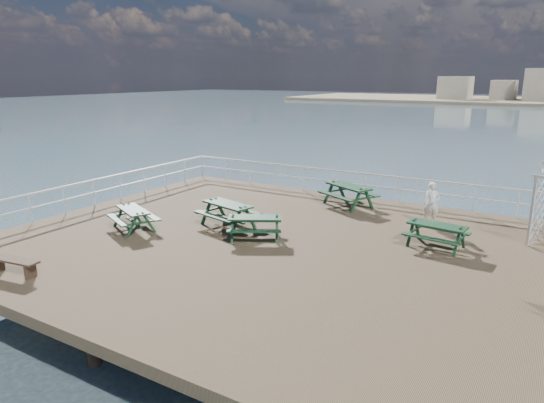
{
  "coord_description": "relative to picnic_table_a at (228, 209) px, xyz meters",
  "views": [
    {
      "loc": [
        6.96,
        -12.52,
        5.11
      ],
      "look_at": [
        -0.92,
        0.66,
        1.1
      ],
      "focal_mm": 32.0,
      "sensor_mm": 36.0,
      "label": 1
    }
  ],
  "objects": [
    {
      "name": "person",
      "position": [
        6.06,
        3.71,
        0.18
      ],
      "size": [
        0.65,
        0.54,
        1.54
      ],
      "primitive_type": "imported",
      "rotation": [
        0.0,
        0.0,
        0.35
      ],
      "color": "white",
      "rests_on": "ground"
    },
    {
      "name": "picnic_table_a",
      "position": [
        0.0,
        0.0,
        0.0
      ],
      "size": [
        2.21,
        1.94,
        0.92
      ],
      "rotation": [
        0.0,
        0.0,
        -0.24
      ],
      "color": "#12331B",
      "rests_on": "ground"
    },
    {
      "name": "picnic_table_d",
      "position": [
        -2.53,
        -1.97,
        -0.07
      ],
      "size": [
        2.08,
        1.93,
        0.81
      ],
      "rotation": [
        0.0,
        0.0,
        -0.43
      ],
      "color": "#12331B",
      "rests_on": "ground"
    },
    {
      "name": "picnic_table_c",
      "position": [
        6.75,
        1.51,
        -0.06
      ],
      "size": [
        1.84,
        1.55,
        0.82
      ],
      "rotation": [
        0.0,
        0.0,
        -0.11
      ],
      "color": "#12331B",
      "rests_on": "ground"
    },
    {
      "name": "picnic_table_e",
      "position": [
        1.54,
        -0.64,
        -0.06
      ],
      "size": [
        2.14,
        2.02,
        0.82
      ],
      "rotation": [
        0.0,
        0.0,
        0.51
      ],
      "color": "#12331B",
      "rests_on": "ground"
    },
    {
      "name": "railing",
      "position": [
        2.61,
        1.97,
        0.28
      ],
      "size": [
        17.77,
        13.76,
        1.1
      ],
      "color": "silver",
      "rests_on": "ground"
    },
    {
      "name": "ground",
      "position": [
        2.68,
        -0.6,
        -0.74
      ],
      "size": [
        18.0,
        14.0,
        0.3
      ],
      "primitive_type": "cube",
      "color": "brown",
      "rests_on": "ground"
    },
    {
      "name": "picnic_table_b",
      "position": [
        2.59,
        4.66,
        0.03
      ],
      "size": [
        2.48,
        2.31,
        0.96
      ],
      "rotation": [
        0.0,
        0.0,
        -0.47
      ],
      "color": "#12331B",
      "rests_on": "ground"
    },
    {
      "name": "flat_bench_far",
      "position": [
        -2.3,
        -6.4,
        -0.25
      ],
      "size": [
        1.6,
        0.59,
        0.45
      ],
      "rotation": [
        0.0,
        0.0,
        0.14
      ],
      "color": "brown",
      "rests_on": "ground"
    }
  ]
}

